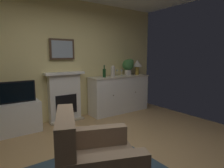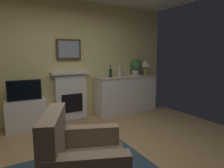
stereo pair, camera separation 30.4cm
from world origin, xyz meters
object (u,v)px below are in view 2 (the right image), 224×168
wine_bottle (111,73)px  vase_decorative (119,71)px  wine_glass_center (129,71)px  tv_cabinet (26,115)px  framed_picture (69,49)px  tv_set (24,90)px  sideboard_cabinet (126,94)px  wine_glass_left (124,71)px  fireplace_unit (71,96)px  potted_plant_small (136,66)px  table_lamp (146,65)px  armchair (82,163)px

wine_bottle → vase_decorative: wine_bottle is taller
wine_glass_center → tv_cabinet: bearing=178.4°
framed_picture → tv_set: framed_picture is taller
framed_picture → tv_cabinet: (-0.97, -0.21, -1.30)m
sideboard_cabinet → wine_glass_left: (-0.08, -0.01, 0.59)m
wine_glass_center → sideboard_cabinet: bearing=119.2°
fireplace_unit → framed_picture: bearing=90.0°
tv_cabinet → potted_plant_small: 2.86m
framed_picture → tv_cabinet: framed_picture is taller
wine_bottle → tv_cabinet: size_ratio=0.39×
framed_picture → sideboard_cabinet: framed_picture is taller
tv_set → potted_plant_small: 2.74m
sideboard_cabinet → table_lamp: table_lamp is taller
fireplace_unit → wine_bottle: (0.92, -0.21, 0.50)m
fireplace_unit → tv_set: bearing=-169.2°
wine_bottle → wine_glass_left: 0.40m
table_lamp → wine_glass_center: bearing=-174.8°
vase_decorative → armchair: size_ratio=0.27×
wine_bottle → table_lamp: bearing=1.9°
table_lamp → tv_set: 3.02m
wine_glass_left → tv_set: wine_glass_left is taller
potted_plant_small → wine_glass_left: bearing=-172.9°
potted_plant_small → tv_set: bearing=-178.9°
wine_bottle → wine_glass_center: 0.51m
sideboard_cabinet → wine_glass_center: size_ratio=9.95×
sideboard_cabinet → table_lamp: bearing=0.0°
wine_bottle → vase_decorative: size_ratio=1.03×
tv_set → wine_bottle: bearing=-0.9°
armchair → wine_bottle: bearing=55.1°
tv_cabinet → vase_decorative: bearing=-1.7°
wine_glass_center → armchair: size_ratio=0.16×
wine_glass_left → sideboard_cabinet: bearing=4.4°
tv_set → potted_plant_small: size_ratio=1.44×
tv_set → table_lamp: bearing=0.2°
wine_glass_left → tv_set: 2.32m
fireplace_unit → sideboard_cabinet: fireplace_unit is taller
fireplace_unit → tv_cabinet: bearing=-170.6°
wine_bottle → armchair: size_ratio=0.28×
sideboard_cabinet → wine_bottle: wine_bottle is taller
wine_glass_center → tv_set: size_ratio=0.27×
vase_decorative → tv_set: vase_decorative is taller
armchair → potted_plant_small: bearing=44.4°
wine_glass_left → table_lamp: bearing=0.5°
framed_picture → tv_cabinet: bearing=-168.0°
fireplace_unit → vase_decorative: size_ratio=3.91×
framed_picture → potted_plant_small: bearing=-5.8°
vase_decorative → potted_plant_small: potted_plant_small is taller
vase_decorative → armchair: (-1.81, -2.24, -0.70)m
fireplace_unit → table_lamp: size_ratio=2.75×
wine_bottle → potted_plant_small: (0.82, 0.08, 0.15)m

